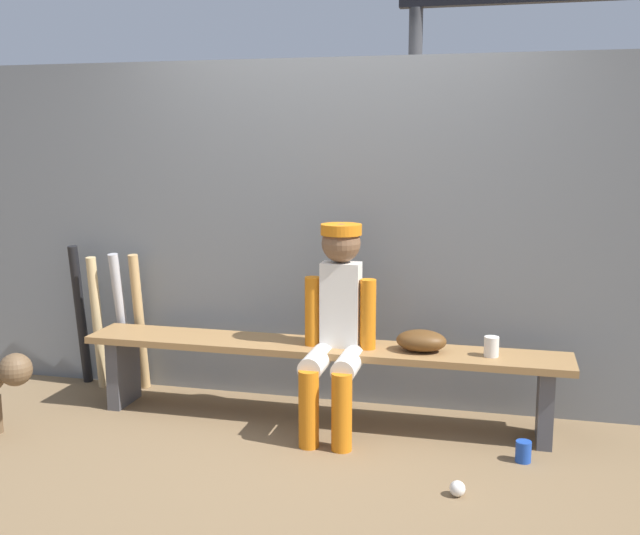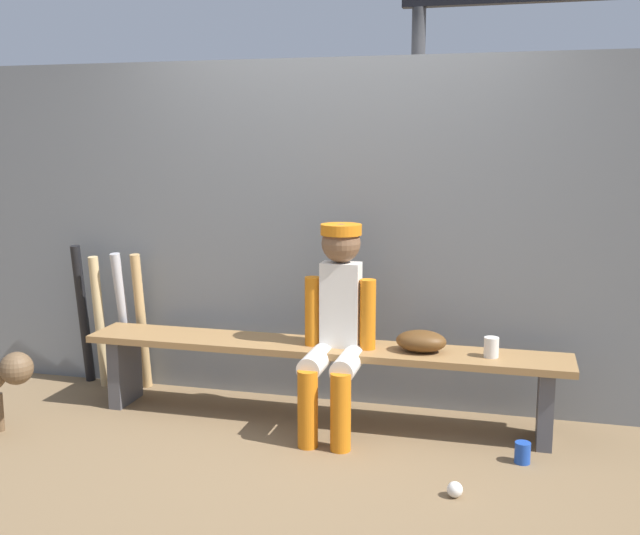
# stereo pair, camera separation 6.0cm
# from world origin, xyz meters

# --- Properties ---
(ground_plane) EXTENTS (30.00, 30.00, 0.00)m
(ground_plane) POSITION_xyz_m (0.00, 0.00, 0.00)
(ground_plane) COLOR brown
(chainlink_fence) EXTENTS (5.00, 0.03, 2.11)m
(chainlink_fence) POSITION_xyz_m (0.00, 0.39, 1.05)
(chainlink_fence) COLOR slate
(chainlink_fence) RESTS_ON ground_plane
(dugout_bench) EXTENTS (2.82, 0.36, 0.46)m
(dugout_bench) POSITION_xyz_m (0.00, 0.00, 0.37)
(dugout_bench) COLOR olive
(dugout_bench) RESTS_ON ground_plane
(player_seated) EXTENTS (0.41, 0.55, 1.17)m
(player_seated) POSITION_xyz_m (0.12, -0.11, 0.64)
(player_seated) COLOR silver
(player_seated) RESTS_ON ground_plane
(baseball_glove) EXTENTS (0.28, 0.20, 0.12)m
(baseball_glove) POSITION_xyz_m (0.58, 0.00, 0.52)
(baseball_glove) COLOR #593819
(baseball_glove) RESTS_ON dugout_bench
(bat_wood_tan) EXTENTS (0.09, 0.15, 0.91)m
(bat_wood_tan) POSITION_xyz_m (-1.28, 0.27, 0.45)
(bat_wood_tan) COLOR tan
(bat_wood_tan) RESTS_ON ground_plane
(bat_aluminum_silver) EXTENTS (0.10, 0.20, 0.91)m
(bat_aluminum_silver) POSITION_xyz_m (-1.40, 0.26, 0.46)
(bat_aluminum_silver) COLOR #B7B7BC
(bat_aluminum_silver) RESTS_ON ground_plane
(bat_wood_natural) EXTENTS (0.08, 0.14, 0.89)m
(bat_wood_natural) POSITION_xyz_m (-1.56, 0.23, 0.44)
(bat_wood_natural) COLOR tan
(bat_wood_natural) RESTS_ON ground_plane
(bat_aluminum_black) EXTENTS (0.08, 0.16, 0.95)m
(bat_aluminum_black) POSITION_xyz_m (-1.72, 0.29, 0.47)
(bat_aluminum_black) COLOR black
(bat_aluminum_black) RESTS_ON ground_plane
(baseball) EXTENTS (0.07, 0.07, 0.07)m
(baseball) POSITION_xyz_m (0.84, -0.77, 0.04)
(baseball) COLOR white
(baseball) RESTS_ON ground_plane
(cup_on_ground) EXTENTS (0.08, 0.08, 0.11)m
(cup_on_ground) POSITION_xyz_m (1.15, -0.30, 0.06)
(cup_on_ground) COLOR #1E47AD
(cup_on_ground) RESTS_ON ground_plane
(cup_on_bench) EXTENTS (0.08, 0.08, 0.11)m
(cup_on_bench) POSITION_xyz_m (0.96, -0.01, 0.52)
(cup_on_bench) COLOR silver
(cup_on_bench) RESTS_ON dugout_bench
(scoreboard) EXTENTS (2.22, 0.27, 3.58)m
(scoreboard) POSITION_xyz_m (1.25, 1.52, 2.51)
(scoreboard) COLOR #3F3F42
(scoreboard) RESTS_ON ground_plane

